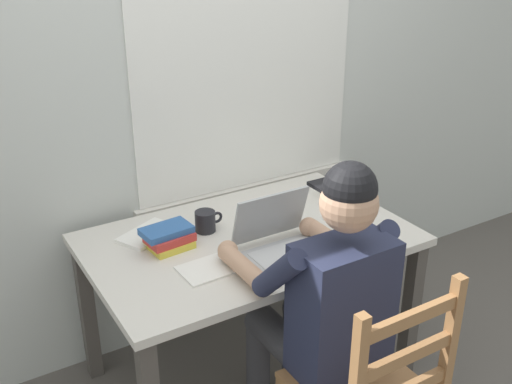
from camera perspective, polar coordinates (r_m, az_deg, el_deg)
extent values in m
plane|color=#56514C|center=(2.95, -0.60, -16.58)|extent=(8.00, 8.00, 0.00)
cube|color=beige|center=(2.75, -6.13, 10.89)|extent=(6.00, 0.04, 2.60)
cube|color=white|center=(2.87, -0.81, 10.12)|extent=(1.15, 0.01, 1.01)
cube|color=beige|center=(3.04, -0.69, 0.41)|extent=(1.21, 0.06, 0.04)
cube|color=beige|center=(2.55, -0.67, -4.51)|extent=(1.33, 0.84, 0.03)
cube|color=#4C4742|center=(2.82, 14.32, -10.78)|extent=(0.06, 0.06, 0.69)
cube|color=#4C4742|center=(2.84, -15.52, -10.76)|extent=(0.06, 0.06, 0.69)
cube|color=#4C4742|center=(3.29, 5.32, -4.70)|extent=(0.06, 0.06, 0.69)
cube|color=#232842|center=(2.13, 8.05, -10.72)|extent=(0.34, 0.20, 0.50)
sphere|color=tan|center=(1.93, 8.72, -1.07)|extent=(0.19, 0.19, 0.19)
sphere|color=black|center=(1.91, 8.82, 0.35)|extent=(0.17, 0.17, 0.17)
cube|color=black|center=(1.98, 7.22, 0.70)|extent=(0.13, 0.10, 0.01)
cylinder|color=#38383D|center=(2.36, 2.82, -14.04)|extent=(0.13, 0.40, 0.13)
cylinder|color=#38383D|center=(2.45, 6.41, -12.62)|extent=(0.13, 0.40, 0.13)
cylinder|color=#38383D|center=(2.64, 0.21, -15.72)|extent=(0.10, 0.10, 0.47)
cylinder|color=#38383D|center=(2.72, 3.56, -14.43)|extent=(0.10, 0.10, 0.47)
cylinder|color=#232842|center=(2.01, 2.18, -7.67)|extent=(0.10, 0.25, 0.25)
cylinder|color=tan|center=(2.22, -1.13, -7.12)|extent=(0.07, 0.28, 0.07)
sphere|color=tan|center=(2.33, -2.65, -5.52)|extent=(0.08, 0.08, 0.08)
cylinder|color=#232842|center=(2.22, 10.87, -4.72)|extent=(0.10, 0.25, 0.25)
cylinder|color=tan|center=(2.42, 7.11, -4.52)|extent=(0.07, 0.28, 0.07)
sphere|color=tan|center=(2.51, 4.98, -3.28)|extent=(0.08, 0.08, 0.08)
cube|color=olive|center=(2.08, 17.75, -13.19)|extent=(0.04, 0.04, 0.48)
cube|color=olive|center=(1.95, 13.94, -14.76)|extent=(0.36, 0.02, 0.04)
cube|color=olive|center=(1.86, 14.38, -11.39)|extent=(0.36, 0.02, 0.04)
cube|color=#ADAFB2|center=(2.38, 3.22, -6.01)|extent=(0.33, 0.23, 0.02)
cube|color=silver|center=(2.38, 3.22, -5.81)|extent=(0.29, 0.17, 0.00)
cube|color=#ADAFB2|center=(2.44, 1.36, -2.23)|extent=(0.33, 0.07, 0.21)
cube|color=silver|center=(2.44, 1.36, -2.23)|extent=(0.29, 0.06, 0.18)
ellipsoid|color=#ADAFB2|center=(2.54, 8.48, -3.94)|extent=(0.06, 0.10, 0.03)
cylinder|color=silver|center=(2.89, 6.87, 0.33)|extent=(0.09, 0.09, 0.09)
torus|color=silver|center=(2.92, 7.74, 0.63)|extent=(0.05, 0.01, 0.05)
cylinder|color=black|center=(2.57, -4.79, -2.77)|extent=(0.09, 0.09, 0.09)
torus|color=black|center=(2.59, -3.70, -2.39)|extent=(0.05, 0.01, 0.05)
cube|color=gold|center=(2.47, -8.10, -4.84)|extent=(0.18, 0.15, 0.03)
cube|color=#BC332D|center=(2.45, -8.12, -4.27)|extent=(0.19, 0.14, 0.03)
cube|color=#2D5B9E|center=(2.45, -8.41, -3.59)|extent=(0.21, 0.14, 0.03)
cube|color=white|center=(2.32, -4.30, -7.14)|extent=(0.24, 0.17, 0.01)
cube|color=white|center=(2.58, -10.10, -3.88)|extent=(0.28, 0.24, 0.01)
cube|color=silver|center=(2.44, 6.17, -5.49)|extent=(0.22, 0.21, 0.01)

